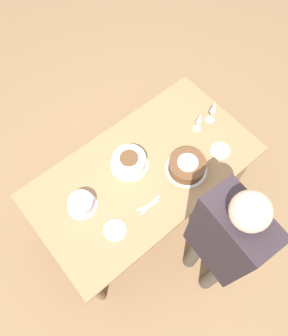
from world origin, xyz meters
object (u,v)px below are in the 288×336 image
object	(u,v)px
wine_glass_far	(199,119)
person_cutting	(222,243)
cake_center_white	(129,161)
wine_glass_near	(214,108)
cake_front_chocolate	(187,166)
cake_back_decorated	(81,203)

from	to	relation	value
wine_glass_far	person_cutting	world-z (taller)	person_cutting
cake_center_white	wine_glass_near	world-z (taller)	wine_glass_near
cake_center_white	person_cutting	xyz separation A→B (m)	(0.01, -0.88, 0.23)
cake_center_white	person_cutting	distance (m)	0.91
cake_front_chocolate	wine_glass_far	world-z (taller)	wine_glass_far
cake_back_decorated	person_cutting	bearing A→B (deg)	-60.47
cake_back_decorated	person_cutting	distance (m)	1.00
cake_center_white	wine_glass_far	distance (m)	0.63
wine_glass_near	wine_glass_far	world-z (taller)	wine_glass_near
wine_glass_near	cake_front_chocolate	bearing A→B (deg)	-156.12
cake_front_chocolate	cake_back_decorated	distance (m)	0.82
wine_glass_near	wine_glass_far	size ratio (longest dim) A/B	1.17
wine_glass_near	person_cutting	world-z (taller)	person_cutting
wine_glass_near	person_cutting	distance (m)	1.09
cake_back_decorated	cake_front_chocolate	bearing A→B (deg)	-18.92
cake_center_white	cake_back_decorated	world-z (taller)	cake_center_white
cake_front_chocolate	cake_back_decorated	world-z (taller)	cake_front_chocolate
cake_front_chocolate	person_cutting	distance (m)	0.69
wine_glass_far	person_cutting	xyz separation A→B (m)	(-0.61, -0.79, 0.15)
cake_front_chocolate	cake_back_decorated	bearing A→B (deg)	161.08
cake_center_white	wine_glass_near	bearing A→B (deg)	-7.58
cake_back_decorated	wine_glass_far	xyz separation A→B (m)	(1.09, -0.06, 0.09)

